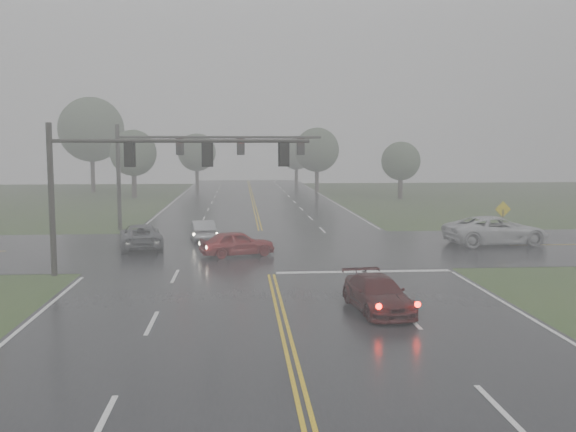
{
  "coord_description": "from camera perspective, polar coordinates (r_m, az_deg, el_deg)",
  "views": [
    {
      "loc": [
        -1.44,
        -15.76,
        6.05
      ],
      "look_at": [
        0.95,
        16.0,
        2.59
      ],
      "focal_mm": 40.0,
      "sensor_mm": 36.0,
      "label": 1
    }
  ],
  "objects": [
    {
      "name": "tree_nw_a",
      "position": [
        78.22,
        -13.58,
        5.46
      ],
      "size": [
        5.48,
        5.48,
        8.04
      ],
      "color": "#312520",
      "rests_on": "ground"
    },
    {
      "name": "car_grey",
      "position": [
        39.31,
        -12.94,
        -2.82
      ],
      "size": [
        3.31,
        5.52,
        1.44
      ],
      "primitive_type": "imported",
      "rotation": [
        0.0,
        0.0,
        3.33
      ],
      "color": "#4F5156",
      "rests_on": "ground"
    },
    {
      "name": "tree_e_near",
      "position": [
        75.8,
        9.99,
        4.82
      ],
      "size": [
        4.53,
        4.53,
        6.65
      ],
      "color": "#312520",
      "rests_on": "ground"
    },
    {
      "name": "signal_gantry_far",
      "position": [
        47.35,
        -9.29,
        5.32
      ],
      "size": [
        14.88,
        0.39,
        7.63
      ],
      "color": "black",
      "rests_on": "ground"
    },
    {
      "name": "signal_gantry_near",
      "position": [
        30.9,
        -13.74,
        4.08
      ],
      "size": [
        12.2,
        0.31,
        7.15
      ],
      "color": "black",
      "rests_on": "ground"
    },
    {
      "name": "ground",
      "position": [
        16.95,
        0.89,
        -14.72
      ],
      "size": [
        180.0,
        180.0,
        0.0
      ],
      "primitive_type": "plane",
      "color": "#2C441D",
      "rests_on": "ground"
    },
    {
      "name": "tree_ne_a",
      "position": [
        84.54,
        2.59,
        5.89
      ],
      "size": [
        5.82,
        5.82,
        8.54
      ],
      "color": "#312520",
      "rests_on": "ground"
    },
    {
      "name": "sedan_maroon",
      "position": [
        24.09,
        7.95,
        -8.41
      ],
      "size": [
        2.31,
        4.57,
        1.27
      ],
      "primitive_type": "imported",
      "rotation": [
        0.0,
        0.0,
        0.12
      ],
      "color": "#370A0B",
      "rests_on": "ground"
    },
    {
      "name": "tree_n_mid",
      "position": [
        92.62,
        -8.11,
        5.62
      ],
      "size": [
        5.41,
        5.41,
        7.94
      ],
      "color": "#312520",
      "rests_on": "ground"
    },
    {
      "name": "tree_n_far",
      "position": [
        102.81,
        0.75,
        5.52
      ],
      "size": [
        5.04,
        5.04,
        7.4
      ],
      "color": "#312520",
      "rests_on": "ground"
    },
    {
      "name": "stop_bar",
      "position": [
        31.33,
        6.74,
        -4.98
      ],
      "size": [
        8.5,
        0.5,
        0.01
      ],
      "primitive_type": "cube",
      "color": "silver",
      "rests_on": "ground"
    },
    {
      "name": "pickup_white",
      "position": [
        41.68,
        17.97,
        -2.46
      ],
      "size": [
        6.6,
        3.56,
        1.76
      ],
      "primitive_type": "imported",
      "rotation": [
        0.0,
        0.0,
        1.67
      ],
      "color": "silver",
      "rests_on": "ground"
    },
    {
      "name": "cross_street",
      "position": [
        38.27,
        -2.09,
        -2.91
      ],
      "size": [
        120.0,
        14.0,
        0.02
      ],
      "primitive_type": "cube",
      "color": "black",
      "rests_on": "ground"
    },
    {
      "name": "sedan_silver",
      "position": [
        41.92,
        -7.62,
        -2.16
      ],
      "size": [
        2.02,
        4.17,
        1.32
      ],
      "primitive_type": "imported",
      "rotation": [
        0.0,
        0.0,
        3.31
      ],
      "color": "#9EA1A6",
      "rests_on": "ground"
    },
    {
      "name": "tree_nw_b",
      "position": [
        89.39,
        -17.08,
        7.36
      ],
      "size": [
        8.57,
        8.57,
        12.59
      ],
      "color": "#312520",
      "rests_on": "ground"
    },
    {
      "name": "sign_diamond_east",
      "position": [
        43.63,
        18.56,
        0.17
      ],
      "size": [
        1.06,
        0.08,
        2.55
      ],
      "rotation": [
        0.0,
        0.0,
        0.0
      ],
      "color": "black",
      "rests_on": "ground"
    },
    {
      "name": "main_road",
      "position": [
        36.3,
        -1.96,
        -3.4
      ],
      "size": [
        18.0,
        160.0,
        0.02
      ],
      "primitive_type": "cube",
      "color": "black",
      "rests_on": "ground"
    },
    {
      "name": "sedan_red",
      "position": [
        35.78,
        -4.52,
        -3.56
      ],
      "size": [
        4.43,
        2.81,
        1.4
      ],
      "primitive_type": "imported",
      "rotation": [
        0.0,
        0.0,
        1.87
      ],
      "color": "maroon",
      "rests_on": "ground"
    }
  ]
}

